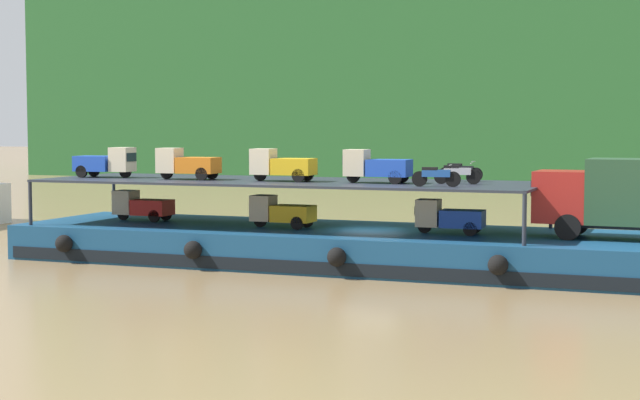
% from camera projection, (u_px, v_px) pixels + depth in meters
% --- Properties ---
extents(ground_plane, '(400.00, 400.00, 0.00)m').
position_uv_depth(ground_plane, '(370.00, 265.00, 42.27)').
color(ground_plane, olive).
extents(cargo_barge, '(30.94, 8.23, 1.50)m').
position_uv_depth(cargo_barge, '(369.00, 248.00, 42.19)').
color(cargo_barge, navy).
rests_on(cargo_barge, ground).
extents(covered_lorry, '(7.91, 2.49, 3.10)m').
position_uv_depth(covered_lorry, '(632.00, 196.00, 38.31)').
color(covered_lorry, maroon).
rests_on(covered_lorry, cargo_barge).
extents(cargo_rack, '(21.74, 6.84, 2.00)m').
position_uv_depth(cargo_rack, '(286.00, 182.00, 43.38)').
color(cargo_rack, '#232833').
rests_on(cargo_rack, cargo_barge).
extents(mini_truck_lower_stern, '(2.74, 1.20, 1.38)m').
position_uv_depth(mini_truck_lower_stern, '(142.00, 206.00, 46.28)').
color(mini_truck_lower_stern, red).
rests_on(mini_truck_lower_stern, cargo_barge).
extents(mini_truck_lower_aft, '(2.75, 1.22, 1.38)m').
position_uv_depth(mini_truck_lower_aft, '(281.00, 212.00, 43.00)').
color(mini_truck_lower_aft, gold).
rests_on(mini_truck_lower_aft, cargo_barge).
extents(mini_truck_lower_mid, '(2.78, 1.27, 1.38)m').
position_uv_depth(mini_truck_lower_mid, '(449.00, 217.00, 40.57)').
color(mini_truck_lower_mid, '#1E47B7').
rests_on(mini_truck_lower_mid, cargo_barge).
extents(mini_truck_upper_stern, '(2.79, 1.28, 1.38)m').
position_uv_depth(mini_truck_upper_stern, '(106.00, 162.00, 45.98)').
color(mini_truck_upper_stern, '#1E47B7').
rests_on(mini_truck_upper_stern, cargo_rack).
extents(mini_truck_upper_mid, '(2.78, 1.28, 1.38)m').
position_uv_depth(mini_truck_upper_mid, '(187.00, 164.00, 44.24)').
color(mini_truck_upper_mid, orange).
rests_on(mini_truck_upper_mid, cargo_rack).
extents(mini_truck_upper_fore, '(2.77, 1.25, 1.38)m').
position_uv_depth(mini_truck_upper_fore, '(282.00, 165.00, 42.78)').
color(mini_truck_upper_fore, gold).
rests_on(mini_truck_upper_fore, cargo_rack).
extents(mini_truck_upper_bow, '(2.76, 1.23, 1.38)m').
position_uv_depth(mini_truck_upper_bow, '(376.00, 166.00, 41.42)').
color(mini_truck_upper_bow, '#1E47B7').
rests_on(mini_truck_upper_bow, cargo_rack).
extents(motorcycle_upper_port, '(1.90, 0.55, 0.87)m').
position_uv_depth(motorcycle_upper_port, '(436.00, 176.00, 38.88)').
color(motorcycle_upper_port, black).
rests_on(motorcycle_upper_port, cargo_rack).
extents(motorcycle_upper_centre, '(1.90, 0.55, 0.87)m').
position_uv_depth(motorcycle_upper_centre, '(457.00, 173.00, 40.66)').
color(motorcycle_upper_centre, black).
rests_on(motorcycle_upper_centre, cargo_rack).
extents(motorcycle_upper_stbd, '(1.90, 0.55, 0.87)m').
position_uv_depth(motorcycle_upper_stbd, '(460.00, 171.00, 42.70)').
color(motorcycle_upper_stbd, black).
rests_on(motorcycle_upper_stbd, cargo_rack).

